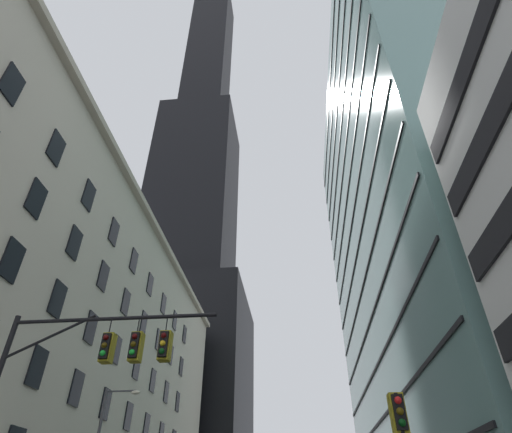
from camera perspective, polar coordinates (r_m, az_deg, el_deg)
The scene contains 5 objects.
station_building at distance 42.91m, azimuth -25.79°, elevation -15.47°, with size 13.83×61.95×27.62m.
dark_skyscraper at distance 104.00m, azimuth -9.14°, elevation -2.79°, with size 29.13×29.13×193.66m.
glass_office_midrise at distance 50.26m, azimuth 24.08°, elevation -0.68°, with size 19.42×45.49×55.28m.
traffic_signal_mast at distance 16.50m, azimuth -21.71°, elevation -18.63°, with size 7.92×0.63×7.39m.
traffic_light_near_right at distance 13.21m, azimuth 19.28°, elevation -25.30°, with size 0.40×0.63×4.00m.
Camera 1 is at (4.02, -9.97, 1.39)m, focal length 29.05 mm.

